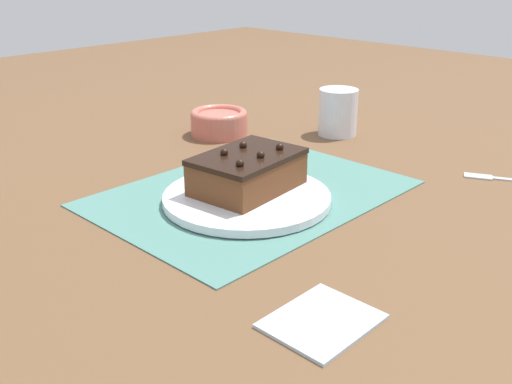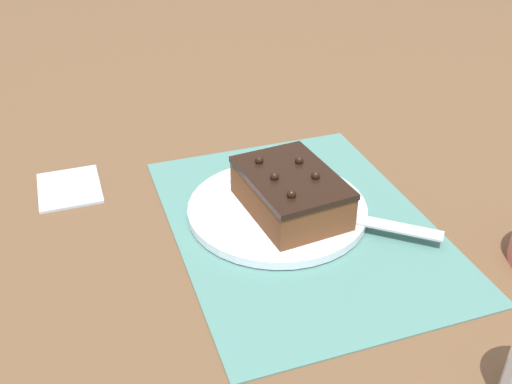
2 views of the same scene
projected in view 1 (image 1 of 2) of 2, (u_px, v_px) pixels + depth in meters
The scene contains 9 objects.
ground_plane at pixel (251, 194), 0.93m from camera, with size 3.00×3.00×0.00m, color brown.
placemat_woven at pixel (251, 193), 0.93m from camera, with size 0.46×0.34×0.00m, color slate.
cake_plate at pixel (247, 198), 0.89m from camera, with size 0.25×0.25×0.01m.
chocolate_cake at pixel (248, 171), 0.89m from camera, with size 0.17×0.13×0.07m.
serving_knife at pixel (241, 178), 0.93m from camera, with size 0.17×0.21×0.01m.
drinking_glass at pixel (338, 112), 1.21m from camera, with size 0.08×0.08×0.09m.
small_bowl at pixel (219, 122), 1.21m from camera, with size 0.11×0.11×0.05m.
folded_napkin at pixel (322, 319), 0.61m from camera, with size 0.11×0.09×0.01m, color silver.
dessert_fork at pixel (503, 178), 0.98m from camera, with size 0.08×0.14×0.01m.
Camera 1 is at (0.61, 0.60, 0.35)m, focal length 42.00 mm.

